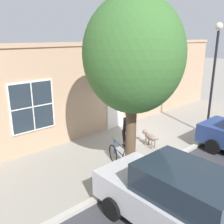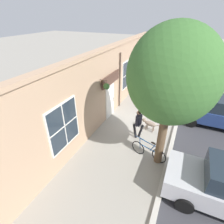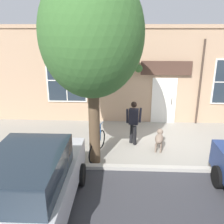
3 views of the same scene
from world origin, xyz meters
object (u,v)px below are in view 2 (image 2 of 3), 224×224
(parked_car_mid_block, at_px, (220,112))
(street_lamp, at_px, (183,62))
(pedestrian_walking, at_px, (139,122))
(street_tree_by_curb, at_px, (173,79))
(leaning_bicycle, at_px, (148,151))
(dog_on_leash, at_px, (149,123))
(parked_car_far_end, at_px, (217,82))

(parked_car_mid_block, height_order, street_lamp, street_lamp)
(pedestrian_walking, xyz_separation_m, street_tree_by_curb, (1.41, -1.30, 2.93))
(parked_car_mid_block, bearing_deg, pedestrian_walking, -141.66)
(street_tree_by_curb, xyz_separation_m, street_lamp, (-0.02, 5.37, -0.60))
(pedestrian_walking, relative_size, leaning_bicycle, 0.99)
(dog_on_leash, bearing_deg, parked_car_far_end, 64.51)
(dog_on_leash, xyz_separation_m, street_tree_by_curb, (1.01, -2.23, 3.50))
(leaning_bicycle, distance_m, parked_car_far_end, 10.51)
(dog_on_leash, relative_size, parked_car_mid_block, 0.25)
(parked_car_far_end, height_order, street_lamp, street_lamp)
(dog_on_leash, relative_size, leaning_bicycle, 0.63)
(street_tree_by_curb, height_order, parked_car_mid_block, street_tree_by_curb)
(pedestrian_walking, bearing_deg, street_tree_by_curb, -42.62)
(parked_car_far_end, distance_m, street_lamp, 5.93)
(parked_car_mid_block, height_order, parked_car_far_end, same)
(street_tree_by_curb, bearing_deg, dog_on_leash, 114.38)
(pedestrian_walking, xyz_separation_m, parked_car_mid_block, (3.99, 3.16, -0.13))
(pedestrian_walking, relative_size, street_tree_by_curb, 0.29)
(leaning_bicycle, height_order, parked_car_far_end, parked_car_far_end)
(dog_on_leash, relative_size, street_lamp, 0.21)
(dog_on_leash, relative_size, street_tree_by_curb, 0.18)
(leaning_bicycle, relative_size, street_lamp, 0.33)
(street_tree_by_curb, bearing_deg, parked_car_far_end, 74.89)
(pedestrian_walking, bearing_deg, street_lamp, 71.04)
(leaning_bicycle, relative_size, parked_car_far_end, 0.40)
(parked_car_far_end, bearing_deg, pedestrian_walking, -115.27)
(dog_on_leash, height_order, leaning_bicycle, leaning_bicycle)
(parked_car_mid_block, bearing_deg, parked_car_far_end, 88.68)
(pedestrian_walking, bearing_deg, leaning_bicycle, -54.41)
(dog_on_leash, height_order, street_lamp, street_lamp)
(parked_car_mid_block, distance_m, parked_car_far_end, 5.57)
(parked_car_mid_block, bearing_deg, dog_on_leash, -148.17)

